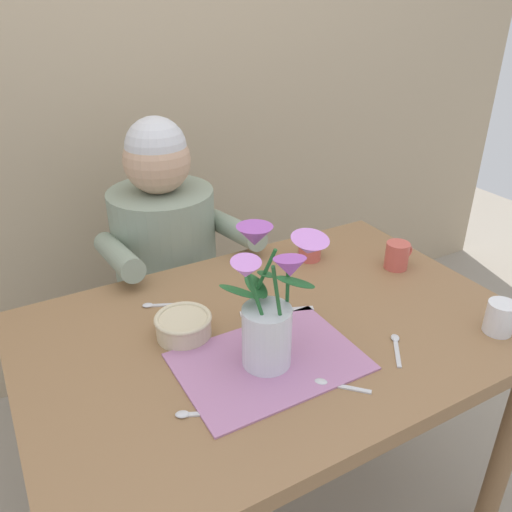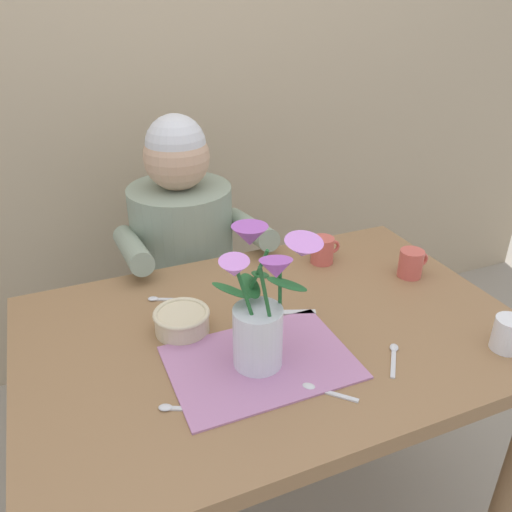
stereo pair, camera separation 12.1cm
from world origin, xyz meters
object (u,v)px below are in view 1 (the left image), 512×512
object	(u,v)px
ceramic_bowl	(184,325)
dinner_knife	(277,311)
tea_cup	(397,255)
seated_person	(169,283)
coffee_cup	(500,317)
flower_vase	(270,308)
ceramic_mug	(310,247)

from	to	relation	value
ceramic_bowl	dinner_knife	distance (m)	0.25
dinner_knife	tea_cup	bearing A→B (deg)	25.04
seated_person	ceramic_bowl	bearing A→B (deg)	-101.38
ceramic_bowl	coffee_cup	size ratio (longest dim) A/B	1.46
seated_person	coffee_cup	size ratio (longest dim) A/B	12.20
flower_vase	coffee_cup	world-z (taller)	flower_vase
dinner_knife	coffee_cup	bearing A→B (deg)	-16.97
flower_vase	ceramic_mug	size ratio (longest dim) A/B	3.22
flower_vase	dinner_knife	world-z (taller)	flower_vase
dinner_knife	tea_cup	size ratio (longest dim) A/B	2.04
flower_vase	dinner_knife	size ratio (longest dim) A/B	1.58
dinner_knife	ceramic_mug	size ratio (longest dim) A/B	2.04
seated_person	tea_cup	distance (m)	0.78
dinner_knife	coffee_cup	xyz separation A→B (m)	(0.42, -0.33, 0.04)
seated_person	flower_vase	bearing A→B (deg)	-87.53
coffee_cup	flower_vase	bearing A→B (deg)	161.87
tea_cup	coffee_cup	distance (m)	0.36
dinner_knife	flower_vase	bearing A→B (deg)	-105.69
seated_person	ceramic_bowl	distance (m)	0.60
seated_person	dinner_knife	size ratio (longest dim) A/B	5.97
ceramic_bowl	ceramic_mug	xyz separation A→B (m)	(0.48, 0.18, 0.01)
flower_vase	ceramic_bowl	xyz separation A→B (m)	(-0.13, 0.18, -0.11)
seated_person	ceramic_bowl	size ratio (longest dim) A/B	8.35
flower_vase	coffee_cup	size ratio (longest dim) A/B	3.22
coffee_cup	ceramic_bowl	bearing A→B (deg)	151.98
flower_vase	tea_cup	distance (m)	0.58
ceramic_mug	seated_person	bearing A→B (deg)	132.30
ceramic_bowl	flower_vase	bearing A→B (deg)	-54.22
coffee_cup	dinner_knife	bearing A→B (deg)	141.83
tea_cup	dinner_knife	bearing A→B (deg)	-176.17
ceramic_bowl	ceramic_mug	distance (m)	0.51
tea_cup	ceramic_mug	world-z (taller)	same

